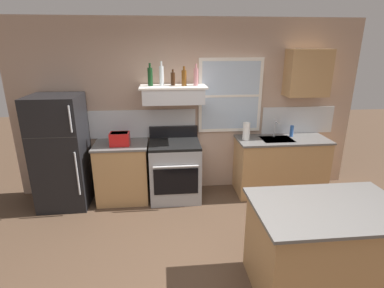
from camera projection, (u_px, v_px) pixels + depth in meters
The scene contains 18 objects.
ground_plane at pixel (208, 283), 3.03m from camera, with size 16.00×16.00×0.00m, color #4C3828.
back_wall at pixel (191, 108), 4.71m from camera, with size 5.40×0.11×2.70m.
refrigerator at pixel (61, 152), 4.33m from camera, with size 0.70×0.72×1.65m.
counter_left_of_stove at pixel (123, 171), 4.58m from camera, with size 0.79×0.63×0.91m.
toaster at pixel (120, 139), 4.34m from camera, with size 0.30×0.20×0.19m.
stove_range at pixel (175, 170), 4.62m from camera, with size 0.76×0.69×1.09m.
range_hood_shelf at pixel (173, 94), 4.35m from camera, with size 0.96×0.52×0.24m.
bottle_dark_green_wine at pixel (150, 76), 4.24m from camera, with size 0.07×0.07×0.32m.
bottle_clear_tall at pixel (162, 75), 4.28m from camera, with size 0.06×0.06×0.34m.
bottle_brown_stout at pixel (173, 79), 4.32m from camera, with size 0.06×0.06×0.23m.
bottle_amber_wine at pixel (184, 78), 4.26m from camera, with size 0.07×0.07×0.28m.
bottle_rose_pink at pixel (196, 77), 4.28m from camera, with size 0.07×0.07×0.31m.
counter_right_with_sink at pixel (280, 165), 4.82m from camera, with size 1.43×0.63×0.91m.
sink_faucet at pixel (275, 126), 4.70m from camera, with size 0.03×0.17×0.28m.
paper_towel_roll at pixel (246, 131), 4.58m from camera, with size 0.11×0.11×0.27m, color white.
dish_soap_bottle at pixel (292, 131), 4.76m from camera, with size 0.06×0.06×0.18m, color blue.
kitchen_island at pixel (324, 248), 2.85m from camera, with size 1.40×0.90×0.91m.
upper_cabinet_right at pixel (308, 73), 4.53m from camera, with size 0.64×0.32×0.70m.
Camera 1 is at (-0.41, -2.40, 2.30)m, focal length 27.90 mm.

